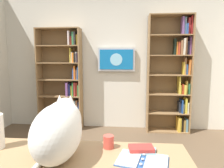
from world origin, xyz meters
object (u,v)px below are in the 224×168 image
Objects in this scene: wall_mounted_tv at (116,60)px; open_binder at (142,160)px; cat at (59,128)px; bookshelf_right at (65,82)px; desk_book_stack at (142,150)px; coffee_mug at (109,142)px; bookshelf_left at (174,75)px.

wall_mounted_tv is 1.93× the size of open_binder.
wall_mounted_tv is 2.69m from cat.
open_binder is at bearing 179.36° from cat.
bookshelf_right is 2.79m from desk_book_stack.
bookshelf_right is 3.06× the size of cat.
coffee_mug is 0.25m from desk_book_stack.
coffee_mug reaches higher than desk_book_stack.
cat is at bearing 63.09° from bookshelf_left.
coffee_mug is (-0.31, -0.18, -0.16)m from cat.
bookshelf_right reaches higher than wall_mounted_tv.
bookshelf_left is at bearing -112.46° from coffee_mug.
wall_mounted_tv reaches higher than desk_book_stack.
wall_mounted_tv reaches higher than open_binder.
cat is at bearing 29.29° from coffee_mug.
desk_book_stack is (-0.24, 0.05, -0.03)m from coffee_mug.
bookshelf_right is 20.53× the size of coffee_mug.
bookshelf_left reaches higher than cat.
bookshelf_left is 1.12m from wall_mounted_tv.
coffee_mug is (-1.10, 2.39, -0.17)m from bookshelf_right.
wall_mounted_tv reaches higher than cat.
bookshelf_left is at bearing -179.95° from bookshelf_right.
cat is 0.60m from desk_book_stack.
coffee_mug is at bearing 92.27° from wall_mounted_tv.
bookshelf_left is 5.88× the size of open_binder.
bookshelf_right is 5.31× the size of open_binder.
open_binder is (0.75, 2.57, -0.36)m from bookshelf_left.
cat is (0.22, 2.65, -0.45)m from wall_mounted_tv.
bookshelf_left is 1.11× the size of bookshelf_right.
desk_book_stack is at bearing 97.72° from wall_mounted_tv.
wall_mounted_tv is (1.08, -0.08, 0.28)m from bookshelf_left.
bookshelf_left reaches higher than bookshelf_right.
bookshelf_right reaches higher than desk_book_stack.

